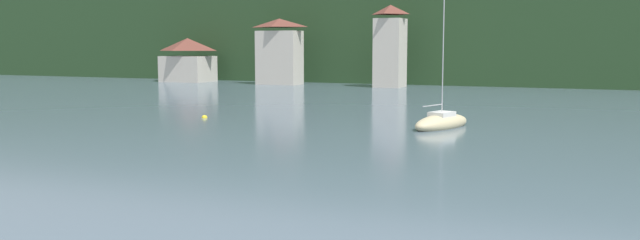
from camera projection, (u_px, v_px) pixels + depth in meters
The scene contains 6 objects.
wooded_hillside at pixel (468, 31), 121.32m from camera, with size 352.00×62.17×37.21m.
shore_building_west at pixel (188, 60), 98.51m from camera, with size 7.31×5.61×6.49m.
shore_building_westcentral at pixel (279, 53), 91.11m from camera, with size 6.18×3.53×9.09m.
shore_building_central at pixel (390, 47), 84.85m from camera, with size 3.65×3.97×10.57m.
sailboat_far_5 at pixel (442, 123), 42.98m from camera, with size 3.46×6.02×8.66m.
mooring_buoy_near at pixel (205, 118), 48.84m from camera, with size 0.43×0.43×0.43m, color yellow.
Camera 1 is at (10.08, 27.45, 5.30)m, focal length 36.94 mm.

